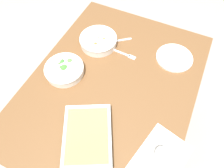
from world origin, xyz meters
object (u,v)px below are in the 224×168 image
at_px(broccoli_bowl, 64,69).
at_px(fork_on_table, 124,54).
at_px(drink_cup, 162,157).
at_px(baking_dish, 88,136).
at_px(spoon_by_stew, 114,41).
at_px(side_plate, 174,58).
at_px(stew_bowl, 98,41).

relative_size(broccoli_bowl, fork_on_table, 1.26).
bearing_deg(drink_cup, baking_dish, 99.13).
relative_size(broccoli_bowl, spoon_by_stew, 1.48).
height_order(drink_cup, side_plate, drink_cup).
xyz_separation_m(broccoli_bowl, spoon_by_stew, (0.34, -0.16, -0.03)).
height_order(broccoli_bowl, baking_dish, broccoli_bowl).
xyz_separation_m(broccoli_bowl, baking_dish, (-0.29, -0.31, 0.00)).
bearing_deg(baking_dish, side_plate, -19.84).
bearing_deg(fork_on_table, broccoli_bowl, 136.39).
height_order(stew_bowl, side_plate, stew_bowl).
relative_size(stew_bowl, broccoli_bowl, 1.05).
bearing_deg(broccoli_bowl, fork_on_table, -43.61).
relative_size(stew_bowl, side_plate, 1.06).
bearing_deg(stew_bowl, fork_on_table, -93.27).
bearing_deg(baking_dish, drink_cup, -80.87).
bearing_deg(spoon_by_stew, broccoli_bowl, 155.39).
distance_m(broccoli_bowl, spoon_by_stew, 0.38).
bearing_deg(fork_on_table, stew_bowl, 86.73).
distance_m(stew_bowl, fork_on_table, 0.18).
relative_size(baking_dish, spoon_by_stew, 2.43).
height_order(broccoli_bowl, spoon_by_stew, broccoli_bowl).
height_order(stew_bowl, fork_on_table, stew_bowl).
bearing_deg(stew_bowl, broccoli_bowl, 165.11).
bearing_deg(baking_dish, spoon_by_stew, 13.45).
xyz_separation_m(drink_cup, fork_on_table, (0.50, 0.39, -0.04)).
bearing_deg(drink_cup, side_plate, 9.77).
distance_m(spoon_by_stew, fork_on_table, 0.12).
height_order(broccoli_bowl, drink_cup, drink_cup).
distance_m(stew_bowl, side_plate, 0.48).
relative_size(side_plate, spoon_by_stew, 1.45).
bearing_deg(spoon_by_stew, side_plate, -85.99).
xyz_separation_m(spoon_by_stew, fork_on_table, (-0.07, -0.10, -0.00)).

